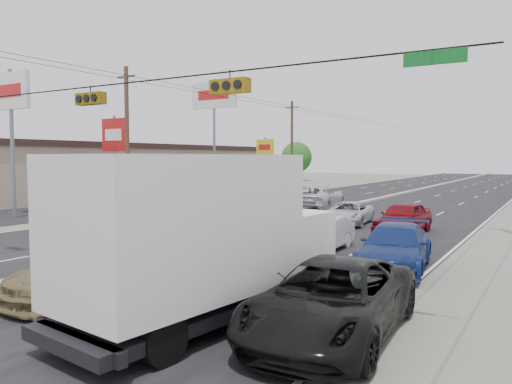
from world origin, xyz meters
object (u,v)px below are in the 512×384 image
pole_sign_near (11,102)px  box_truck (203,237)px  queue_car_b (321,234)px  oncoming_near (195,210)px  tree_left_far (297,157)px  pole_sign_far (265,151)px  tan_sedan (99,268)px  oncoming_far (319,197)px  utility_pole_left_b (127,137)px  black_suv (332,300)px  utility_pole_left_c (292,145)px  pole_sign_mid (115,140)px  red_sedan (218,240)px  queue_car_e (403,218)px  queue_car_c (349,213)px  queue_car_a (273,218)px  queue_car_d (395,248)px  pole_sign_billboard (214,102)px

pole_sign_near → box_truck: (21.68, -9.34, -5.08)m
queue_car_b → oncoming_near: oncoming_near is taller
tree_left_far → pole_sign_far: bearing=-73.3°
tan_sedan → oncoming_far: 24.35m
utility_pole_left_b → oncoming_far: 14.25m
tan_sedan → black_suv: size_ratio=0.94×
utility_pole_left_c → pole_sign_mid: size_ratio=1.43×
box_truck → tan_sedan: 3.87m
utility_pole_left_c → pole_sign_near: 32.15m
tree_left_far → queue_car_b: tree_left_far is taller
tan_sedan → red_sedan: bearing=95.8°
tan_sedan → oncoming_near: size_ratio=0.93×
black_suv → queue_car_e: bearing=95.6°
queue_car_c → oncoming_near: size_ratio=0.79×
queue_car_b → red_sedan: bearing=-125.6°
black_suv → queue_car_a: bearing=120.2°
pole_sign_far → queue_car_b: size_ratio=1.47×
box_truck → black_suv: box_truck is taller
utility_pole_left_b → tree_left_far: size_ratio=1.63×
queue_car_c → queue_car_b: bearing=-83.6°
pole_sign_near → pole_sign_far: (-1.00, 32.00, -2.61)m
queue_car_b → queue_car_c: bearing=102.5°
queue_car_d → oncoming_far: oncoming_far is taller
pole_sign_billboard → tan_sedan: 34.92m
black_suv → queue_car_a: 14.41m
pole_sign_near → tree_left_far: (-7.00, 52.00, -3.31)m
black_suv → queue_car_e: (-2.52, 14.85, -0.00)m
oncoming_far → black_suv: bearing=107.8°
tan_sedan → queue_car_d: (5.89, 7.20, -0.02)m
utility_pole_left_c → pole_sign_far: size_ratio=1.67×
utility_pole_left_b → oncoming_far: utility_pole_left_b is taller
pole_sign_near → red_sedan: 19.42m
queue_car_b → queue_car_d: size_ratio=0.80×
queue_car_e → pole_sign_billboard: bearing=150.9°
tree_left_far → queue_car_b: size_ratio=1.50×
queue_car_a → oncoming_far: size_ratio=0.73×
utility_pole_left_c → tan_sedan: (15.50, -41.11, -4.35)m
pole_sign_mid → oncoming_far: pole_sign_mid is taller
black_suv → box_truck: bearing=-171.8°
utility_pole_left_c → queue_car_d: size_ratio=1.97×
utility_pole_left_b → queue_car_c: utility_pole_left_b is taller
black_suv → pole_sign_far: bearing=118.0°
tan_sedan → red_sedan: size_ratio=1.14×
tree_left_far → oncoming_far: bearing=-61.0°
queue_car_e → pole_sign_far: bearing=135.4°
tan_sedan → queue_car_a: bearing=103.3°
pole_sign_far → tan_sedan: 45.43m
utility_pole_left_c → pole_sign_far: utility_pole_left_c is taller
pole_sign_far → queue_car_e: bearing=-48.4°
utility_pole_left_c → queue_car_a: (13.90, -28.81, -4.38)m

